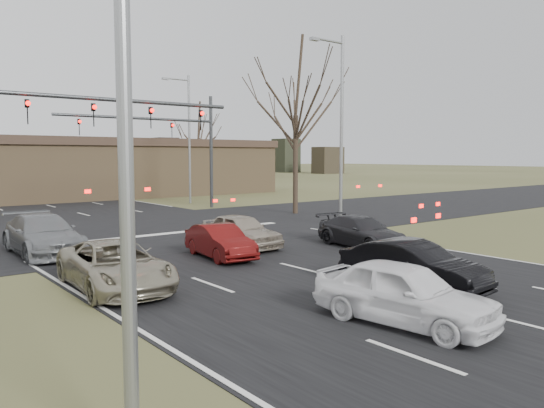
# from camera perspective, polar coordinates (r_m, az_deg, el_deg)

# --- Properties ---
(ground) EXTENTS (360.00, 360.00, 0.00)m
(ground) POSITION_cam_1_polar(r_m,az_deg,el_deg) (15.59, 10.72, -8.77)
(ground) COLOR #434525
(ground) RESTS_ON ground
(road_cross) EXTENTS (200.00, 14.00, 0.02)m
(road_cross) POSITION_cam_1_polar(r_m,az_deg,el_deg) (27.63, -13.56, -2.70)
(road_cross) COLOR black
(road_cross) RESTS_ON ground
(building) EXTENTS (42.40, 10.40, 5.30)m
(building) POSITION_cam_1_polar(r_m,az_deg,el_deg) (49.73, -22.78, 3.55)
(building) COLOR olive
(building) RESTS_ON ground
(mast_arm_near) EXTENTS (12.12, 0.24, 8.00)m
(mast_arm_near) POSITION_cam_1_polar(r_m,az_deg,el_deg) (23.73, -23.36, 8.00)
(mast_arm_near) COLOR #383A3D
(mast_arm_near) RESTS_ON ground
(mast_arm_far) EXTENTS (11.12, 0.24, 8.00)m
(mast_arm_far) POSITION_cam_1_polar(r_m,az_deg,el_deg) (37.33, -10.28, 7.07)
(mast_arm_far) COLOR #383A3D
(mast_arm_far) RESTS_ON ground
(streetlight_right_near) EXTENTS (2.34, 0.25, 10.00)m
(streetlight_right_near) POSITION_cam_1_polar(r_m,az_deg,el_deg) (28.46, 7.24, 8.88)
(streetlight_right_near) COLOR gray
(streetlight_right_near) RESTS_ON ground
(streetlight_right_far) EXTENTS (2.34, 0.25, 10.00)m
(streetlight_right_far) POSITION_cam_1_polar(r_m,az_deg,el_deg) (42.36, -9.10, 7.63)
(streetlight_right_far) COLOR gray
(streetlight_right_far) RESTS_ON ground
(tree_right_near) EXTENTS (6.90, 6.90, 11.50)m
(tree_right_near) POSITION_cam_1_polar(r_m,az_deg,el_deg) (34.65, 2.58, 13.75)
(tree_right_near) COLOR black
(tree_right_near) RESTS_ON ground
(tree_right_far) EXTENTS (5.40, 5.40, 9.00)m
(tree_right_far) POSITION_cam_1_polar(r_m,az_deg,el_deg) (52.19, -8.00, 8.68)
(tree_right_far) COLOR black
(tree_right_far) RESTS_ON ground
(car_silver_suv) EXTENTS (2.55, 4.99, 1.35)m
(car_silver_suv) POSITION_cam_1_polar(r_m,az_deg,el_deg) (15.58, -16.51, -6.37)
(car_silver_suv) COLOR gray
(car_silver_suv) RESTS_ON ground
(car_white_sedan) EXTENTS (2.25, 4.38, 1.43)m
(car_white_sedan) POSITION_cam_1_polar(r_m,az_deg,el_deg) (12.26, 14.00, -9.25)
(car_white_sedan) COLOR white
(car_white_sedan) RESTS_ON ground
(car_black_hatch) EXTENTS (1.80, 4.29, 1.38)m
(car_black_hatch) POSITION_cam_1_polar(r_m,az_deg,el_deg) (15.34, 14.92, -6.45)
(car_black_hatch) COLOR black
(car_black_hatch) RESTS_ON ground
(car_charcoal_sedan) EXTENTS (2.26, 4.54, 1.27)m
(car_charcoal_sedan) POSITION_cam_1_polar(r_m,az_deg,el_deg) (22.07, 9.62, -2.97)
(car_charcoal_sedan) COLOR #232326
(car_charcoal_sedan) RESTS_ON ground
(car_grey_ahead) EXTENTS (2.16, 5.25, 1.52)m
(car_grey_ahead) POSITION_cam_1_polar(r_m,az_deg,el_deg) (21.94, -23.41, -3.04)
(car_grey_ahead) COLOR slate
(car_grey_ahead) RESTS_ON ground
(car_red_ahead) EXTENTS (1.76, 3.86, 1.23)m
(car_red_ahead) POSITION_cam_1_polar(r_m,az_deg,el_deg) (19.54, -5.63, -4.04)
(car_red_ahead) COLOR #520C0B
(car_red_ahead) RESTS_ON ground
(car_silver_ahead) EXTENTS (1.77, 4.11, 1.38)m
(car_silver_ahead) POSITION_cam_1_polar(r_m,az_deg,el_deg) (21.70, -3.37, -2.89)
(car_silver_ahead) COLOR #ADA08C
(car_silver_ahead) RESTS_ON ground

